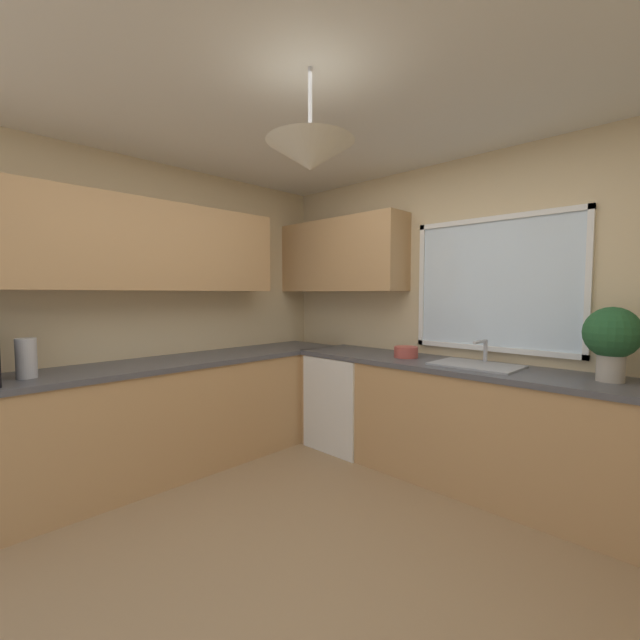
% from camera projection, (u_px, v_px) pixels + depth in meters
% --- Properties ---
extents(ground_plane, '(8.63, 8.63, 0.00)m').
position_uv_depth(ground_plane, '(311.00, 566.00, 2.17)').
color(ground_plane, '#997A56').
extents(room_shell, '(4.04, 3.74, 2.58)m').
position_uv_depth(room_shell, '(317.00, 246.00, 2.65)').
color(room_shell, beige).
rests_on(room_shell, ground_plane).
extents(counter_run_left, '(0.65, 3.35, 0.89)m').
position_uv_depth(counter_run_left, '(166.00, 417.00, 3.29)').
color(counter_run_left, tan).
rests_on(counter_run_left, ground_plane).
extents(counter_run_back, '(3.13, 0.65, 0.89)m').
position_uv_depth(counter_run_back, '(475.00, 426.00, 3.06)').
color(counter_run_back, tan).
rests_on(counter_run_back, ground_plane).
extents(dishwasher, '(0.60, 0.60, 0.85)m').
position_uv_depth(dishwasher, '(349.00, 401.00, 3.88)').
color(dishwasher, white).
rests_on(dishwasher, ground_plane).
extents(kettle, '(0.12, 0.12, 0.25)m').
position_uv_depth(kettle, '(26.00, 358.00, 2.60)').
color(kettle, '#B7B7BC').
rests_on(kettle, counter_run_left).
extents(sink_assembly, '(0.60, 0.40, 0.19)m').
position_uv_depth(sink_assembly, '(476.00, 365.00, 3.04)').
color(sink_assembly, '#9EA0A5').
rests_on(sink_assembly, counter_run_back).
extents(potted_plant, '(0.31, 0.31, 0.45)m').
position_uv_depth(potted_plant, '(612.00, 337.00, 2.49)').
color(potted_plant, '#B2A899').
rests_on(potted_plant, counter_run_back).
extents(bowl, '(0.20, 0.20, 0.09)m').
position_uv_depth(bowl, '(406.00, 352.00, 3.45)').
color(bowl, '#B74C42').
rests_on(bowl, counter_run_back).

